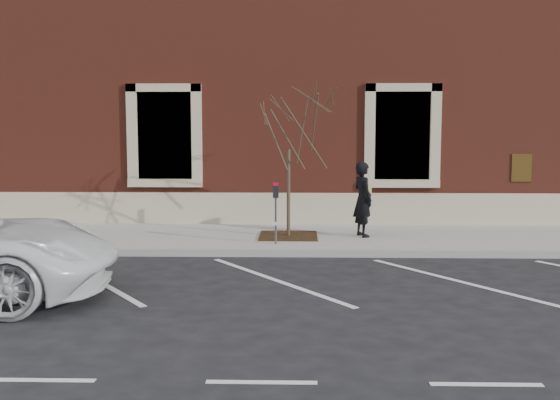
{
  "coord_description": "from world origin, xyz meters",
  "views": [
    {
      "loc": [
        0.39,
        -14.24,
        2.82
      ],
      "look_at": [
        0.0,
        0.6,
        1.1
      ],
      "focal_mm": 45.0,
      "sensor_mm": 36.0,
      "label": 1
    }
  ],
  "objects": [
    {
      "name": "tree_grate",
      "position": [
        0.17,
        1.56,
        0.17
      ],
      "size": [
        1.31,
        1.31,
        0.03
      ],
      "primitive_type": "cube",
      "color": "#372511",
      "rests_on": "sidewalk_near"
    },
    {
      "name": "ground",
      "position": [
        0.0,
        0.0,
        0.0
      ],
      "size": [
        120.0,
        120.0,
        0.0
      ],
      "primitive_type": "plane",
      "color": "#28282B",
      "rests_on": "ground"
    },
    {
      "name": "sidewalk_near",
      "position": [
        0.0,
        1.75,
        0.07
      ],
      "size": [
        40.0,
        3.5,
        0.15
      ],
      "primitive_type": "cube",
      "color": "#B4B3A9",
      "rests_on": "ground"
    },
    {
      "name": "man",
      "position": [
        1.86,
        1.64,
        1.0
      ],
      "size": [
        0.61,
        0.73,
        1.71
      ],
      "primitive_type": "imported",
      "rotation": [
        0.0,
        0.0,
        1.96
      ],
      "color": "black",
      "rests_on": "sidewalk_near"
    },
    {
      "name": "sapling",
      "position": [
        0.17,
        1.56,
        2.68
      ],
      "size": [
        2.17,
        2.17,
        3.61
      ],
      "color": "#4C402E",
      "rests_on": "sidewalk_near"
    },
    {
      "name": "parking_meter",
      "position": [
        -0.09,
        0.57,
        1.07
      ],
      "size": [
        0.12,
        0.09,
        1.32
      ],
      "rotation": [
        0.0,
        0.0,
        0.13
      ],
      "color": "#595B60",
      "rests_on": "sidewalk_near"
    },
    {
      "name": "curb_near",
      "position": [
        0.0,
        -0.05,
        0.07
      ],
      "size": [
        40.0,
        0.12,
        0.15
      ],
      "primitive_type": "cube",
      "color": "#9E9E99",
      "rests_on": "ground"
    },
    {
      "name": "parking_stripes",
      "position": [
        0.0,
        -2.2,
        0.0
      ],
      "size": [
        28.0,
        4.4,
        0.01
      ],
      "primitive_type": null,
      "color": "silver",
      "rests_on": "ground"
    },
    {
      "name": "building_civic",
      "position": [
        0.0,
        7.74,
        4.0
      ],
      "size": [
        40.0,
        8.62,
        8.0
      ],
      "color": "maroon",
      "rests_on": "ground"
    }
  ]
}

